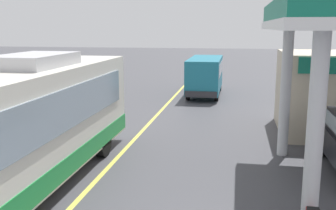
# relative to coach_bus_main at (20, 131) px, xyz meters

# --- Properties ---
(ground) EXTENTS (120.00, 120.00, 0.00)m
(ground) POSITION_rel_coach_bus_main_xyz_m (1.63, 14.79, -1.72)
(ground) COLOR #424247
(lane_divider_stripe) EXTENTS (0.16, 50.00, 0.01)m
(lane_divider_stripe) POSITION_rel_coach_bus_main_xyz_m (1.63, 9.79, -1.72)
(lane_divider_stripe) COLOR #D8CC4C
(lane_divider_stripe) RESTS_ON ground
(coach_bus_main) EXTENTS (2.60, 11.04, 3.69)m
(coach_bus_main) POSITION_rel_coach_bus_main_xyz_m (0.00, 0.00, 0.00)
(coach_bus_main) COLOR silver
(coach_bus_main) RESTS_ON ground
(minibus_opposing_lane) EXTENTS (2.04, 6.13, 2.44)m
(minibus_opposing_lane) POSITION_rel_coach_bus_main_xyz_m (3.54, 16.59, -0.25)
(minibus_opposing_lane) COLOR teal
(minibus_opposing_lane) RESTS_ON ground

